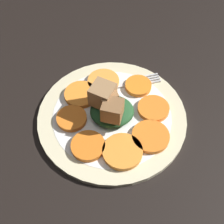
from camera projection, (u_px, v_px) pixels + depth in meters
table_slab at (112, 121)px, 63.85cm from camera, size 120.00×120.00×2.00cm
plate at (112, 117)px, 62.63cm from camera, size 29.74×29.74×1.05cm
carrot_slice_0 at (151, 136)px, 58.63cm from camera, size 7.15×7.15×0.96cm
carrot_slice_1 at (153, 109)px, 62.50cm from camera, size 6.37×6.37×0.96cm
carrot_slice_2 at (138, 86)px, 66.06cm from camera, size 5.59×5.59×0.96cm
carrot_slice_3 at (103, 82)px, 66.77cm from camera, size 6.80×6.80×0.96cm
carrot_slice_4 at (81, 94)px, 64.68cm from camera, size 6.83×6.83×0.96cm
carrot_slice_5 at (72, 118)px, 61.09cm from camera, size 5.96×5.96×0.96cm
carrot_slice_6 at (88, 146)px, 57.43cm from camera, size 6.38×6.38×0.96cm
carrot_slice_7 at (122, 151)px, 56.74cm from camera, size 7.44×7.44×0.96cm
center_pile at (110, 106)px, 59.92cm from camera, size 8.92×8.72×6.78cm
fork at (122, 85)px, 66.53cm from camera, size 17.99×5.75×0.40cm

